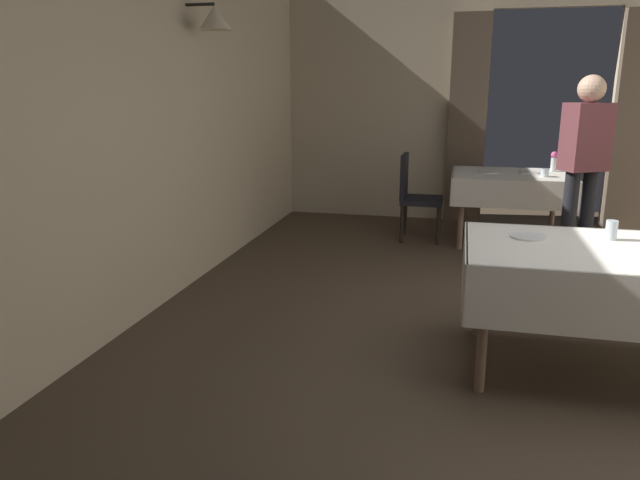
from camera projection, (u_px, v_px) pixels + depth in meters
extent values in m
plane|color=#4C3D2D|center=(621.00, 380.00, 3.40)|extent=(10.08, 10.08, 0.00)
cube|color=beige|center=(99.00, 107.00, 3.75)|extent=(0.12, 8.40, 3.00)
cylinder|color=black|center=(200.00, 4.00, 4.65)|extent=(0.24, 0.02, 0.02)
cone|color=beige|center=(215.00, 18.00, 4.65)|extent=(0.26, 0.26, 0.18)
cube|color=beige|center=(384.00, 97.00, 7.42)|extent=(2.50, 0.12, 3.00)
cube|color=brown|center=(467.00, 121.00, 7.13)|extent=(0.44, 0.14, 2.46)
cube|color=brown|center=(635.00, 123.00, 6.71)|extent=(0.44, 0.14, 2.46)
cylinder|color=#7A604C|center=(483.00, 331.00, 3.19)|extent=(0.06, 0.06, 0.71)
cylinder|color=#7A604C|center=(480.00, 285.00, 3.94)|extent=(0.06, 0.06, 0.71)
cube|color=#7A604C|center=(592.00, 252.00, 3.34)|extent=(1.32, 0.95, 0.03)
cube|color=silver|center=(593.00, 248.00, 3.34)|extent=(1.38, 1.01, 0.01)
cube|color=silver|center=(610.00, 307.00, 2.90)|extent=(1.38, 0.02, 0.34)
cube|color=silver|center=(574.00, 253.00, 3.85)|extent=(1.38, 0.02, 0.34)
cube|color=silver|center=(465.00, 268.00, 3.53)|extent=(0.02, 1.01, 0.34)
cylinder|color=#7A604C|center=(461.00, 215.00, 6.06)|extent=(0.06, 0.06, 0.71)
cylinder|color=#7A604C|center=(564.00, 220.00, 5.84)|extent=(0.06, 0.06, 0.71)
cylinder|color=#7A604C|center=(462.00, 202.00, 6.79)|extent=(0.06, 0.06, 0.71)
cylinder|color=#7A604C|center=(553.00, 205.00, 6.57)|extent=(0.06, 0.06, 0.71)
cube|color=#7A604C|center=(512.00, 176.00, 6.22)|extent=(1.14, 0.93, 0.03)
cube|color=silver|center=(512.00, 174.00, 6.22)|extent=(1.20, 0.99, 0.01)
cube|color=silver|center=(514.00, 195.00, 5.79)|extent=(1.20, 0.02, 0.28)
cube|color=silver|center=(508.00, 180.00, 6.72)|extent=(1.20, 0.02, 0.28)
cube|color=silver|center=(452.00, 185.00, 6.39)|extent=(0.02, 0.99, 0.28)
cube|color=silver|center=(572.00, 189.00, 6.12)|extent=(0.02, 0.99, 0.28)
cylinder|color=black|center=(439.00, 218.00, 6.63)|extent=(0.04, 0.04, 0.42)
cylinder|color=black|center=(438.00, 225.00, 6.27)|extent=(0.04, 0.04, 0.42)
cylinder|color=black|center=(405.00, 216.00, 6.71)|extent=(0.04, 0.04, 0.42)
cylinder|color=black|center=(402.00, 223.00, 6.35)|extent=(0.04, 0.04, 0.42)
cube|color=black|center=(422.00, 200.00, 6.44)|extent=(0.44, 0.44, 0.06)
cube|color=black|center=(404.00, 176.00, 6.42)|extent=(0.05, 0.42, 0.48)
cylinder|color=white|center=(528.00, 237.00, 3.55)|extent=(0.21, 0.21, 0.01)
cylinder|color=silver|center=(611.00, 230.00, 3.49)|extent=(0.07, 0.07, 0.12)
cylinder|color=silver|center=(554.00, 164.00, 6.35)|extent=(0.06, 0.06, 0.15)
sphere|color=#D84C8C|center=(555.00, 155.00, 6.32)|extent=(0.07, 0.07, 0.07)
cylinder|color=white|center=(488.00, 172.00, 6.24)|extent=(0.21, 0.21, 0.01)
cylinder|color=white|center=(530.00, 172.00, 6.24)|extent=(0.22, 0.22, 0.01)
cylinder|color=silver|center=(545.00, 173.00, 5.96)|extent=(0.08, 0.08, 0.08)
cylinder|color=black|center=(585.00, 226.00, 5.08)|extent=(0.12, 0.12, 0.95)
cylinder|color=black|center=(568.00, 227.00, 5.04)|extent=(0.12, 0.12, 0.95)
cube|color=brown|center=(586.00, 137.00, 4.87)|extent=(0.42, 0.37, 0.55)
sphere|color=tan|center=(592.00, 89.00, 4.78)|extent=(0.22, 0.22, 0.22)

